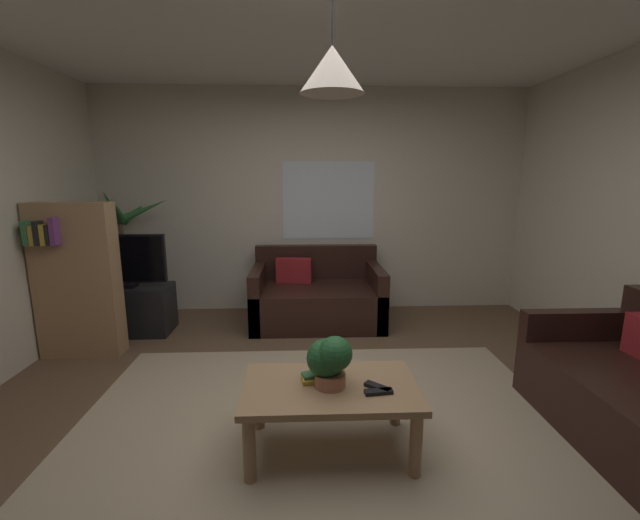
% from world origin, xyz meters
% --- Properties ---
extents(floor, '(5.02, 4.93, 0.02)m').
position_xyz_m(floor, '(0.00, 0.00, -0.01)').
color(floor, brown).
rests_on(floor, ground).
extents(rug, '(3.27, 2.71, 0.01)m').
position_xyz_m(rug, '(0.00, -0.20, 0.00)').
color(rug, tan).
rests_on(rug, ground).
extents(wall_back, '(5.14, 0.06, 2.63)m').
position_xyz_m(wall_back, '(0.00, 2.49, 1.31)').
color(wall_back, beige).
rests_on(wall_back, ground).
extents(window_pane, '(1.09, 0.01, 0.92)m').
position_xyz_m(window_pane, '(0.19, 2.46, 1.33)').
color(window_pane, white).
extents(couch_under_window, '(1.43, 0.90, 0.82)m').
position_xyz_m(couch_under_window, '(0.03, 1.95, 0.27)').
color(couch_under_window, black).
rests_on(couch_under_window, ground).
extents(coffee_table, '(1.02, 0.61, 0.42)m').
position_xyz_m(coffee_table, '(0.04, -0.28, 0.35)').
color(coffee_table, '#A87F56').
rests_on(coffee_table, ground).
extents(book_on_table_0, '(0.16, 0.13, 0.03)m').
position_xyz_m(book_on_table_0, '(-0.06, -0.23, 0.44)').
color(book_on_table_0, gold).
rests_on(book_on_table_0, coffee_table).
extents(book_on_table_1, '(0.13, 0.11, 0.02)m').
position_xyz_m(book_on_table_1, '(-0.07, -0.22, 0.46)').
color(book_on_table_1, '#387247').
rests_on(book_on_table_1, coffee_table).
extents(remote_on_table_0, '(0.15, 0.14, 0.02)m').
position_xyz_m(remote_on_table_0, '(0.30, -0.34, 0.43)').
color(remote_on_table_0, black).
rests_on(remote_on_table_0, coffee_table).
extents(remote_on_table_1, '(0.17, 0.07, 0.02)m').
position_xyz_m(remote_on_table_1, '(0.30, -0.39, 0.43)').
color(remote_on_table_1, black).
rests_on(remote_on_table_1, coffee_table).
extents(potted_plant_on_table, '(0.26, 0.26, 0.31)m').
position_xyz_m(potted_plant_on_table, '(0.03, -0.29, 0.59)').
color(potted_plant_on_table, '#B77051').
rests_on(potted_plant_on_table, coffee_table).
extents(tv_stand, '(0.90, 0.44, 0.50)m').
position_xyz_m(tv_stand, '(-1.96, 1.71, 0.25)').
color(tv_stand, black).
rests_on(tv_stand, ground).
extents(tv, '(0.88, 0.16, 0.55)m').
position_xyz_m(tv, '(-1.96, 1.69, 0.78)').
color(tv, black).
rests_on(tv, tv_stand).
extents(potted_palm_corner, '(0.86, 0.83, 1.51)m').
position_xyz_m(potted_palm_corner, '(-2.13, 2.17, 0.64)').
color(potted_palm_corner, beige).
rests_on(potted_palm_corner, ground).
extents(bookshelf_corner, '(0.70, 0.31, 1.40)m').
position_xyz_m(bookshelf_corner, '(-2.15, 1.17, 0.72)').
color(bookshelf_corner, '#A87F56').
rests_on(bookshelf_corner, ground).
extents(pendant_lamp, '(0.33, 0.33, 0.60)m').
position_xyz_m(pendant_lamp, '(0.04, -0.28, 2.14)').
color(pendant_lamp, black).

